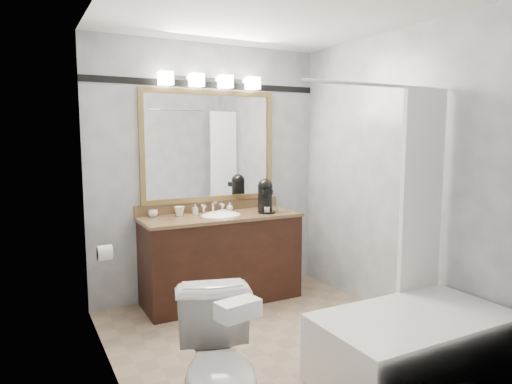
% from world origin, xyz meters
% --- Properties ---
extents(room, '(2.42, 2.62, 2.52)m').
position_xyz_m(room, '(0.00, 0.00, 1.25)').
color(room, tan).
rests_on(room, ground).
extents(vanity, '(1.53, 0.58, 0.97)m').
position_xyz_m(vanity, '(0.00, 1.02, 0.44)').
color(vanity, black).
rests_on(vanity, ground).
extents(mirror, '(1.40, 0.04, 1.10)m').
position_xyz_m(mirror, '(0.00, 1.28, 1.50)').
color(mirror, olive).
rests_on(mirror, room).
extents(vanity_light_bar, '(1.02, 0.14, 0.12)m').
position_xyz_m(vanity_light_bar, '(0.00, 1.23, 2.13)').
color(vanity_light_bar, silver).
rests_on(vanity_light_bar, room).
extents(accent_stripe, '(2.40, 0.01, 0.06)m').
position_xyz_m(accent_stripe, '(0.00, 1.29, 2.10)').
color(accent_stripe, black).
rests_on(accent_stripe, room).
extents(bathtub, '(1.30, 0.75, 1.96)m').
position_xyz_m(bathtub, '(0.55, -0.90, 0.28)').
color(bathtub, white).
rests_on(bathtub, ground).
extents(tp_roll, '(0.11, 0.12, 0.12)m').
position_xyz_m(tp_roll, '(-1.14, 0.66, 0.70)').
color(tp_roll, white).
rests_on(tp_roll, room).
extents(toilet, '(0.62, 0.84, 0.77)m').
position_xyz_m(toilet, '(-0.84, -0.90, 0.38)').
color(toilet, white).
rests_on(toilet, ground).
extents(tissue_box, '(0.22, 0.14, 0.08)m').
position_xyz_m(tissue_box, '(-0.84, -1.12, 0.81)').
color(tissue_box, white).
rests_on(tissue_box, toilet).
extents(coffee_maker, '(0.18, 0.22, 0.33)m').
position_xyz_m(coffee_maker, '(0.46, 0.96, 1.02)').
color(coffee_maker, black).
rests_on(coffee_maker, vanity).
extents(cup_left, '(0.09, 0.09, 0.07)m').
position_xyz_m(cup_left, '(-0.60, 1.21, 0.88)').
color(cup_left, white).
rests_on(cup_left, vanity).
extents(cup_right, '(0.10, 0.10, 0.09)m').
position_xyz_m(cup_right, '(-0.37, 1.16, 0.89)').
color(cup_right, white).
rests_on(cup_right, vanity).
extents(soap_bottle_a, '(0.04, 0.05, 0.10)m').
position_xyz_m(soap_bottle_a, '(-0.20, 1.18, 0.90)').
color(soap_bottle_a, white).
rests_on(soap_bottle_a, vanity).
extents(soap_bottle_b, '(0.07, 0.07, 0.09)m').
position_xyz_m(soap_bottle_b, '(0.17, 1.19, 0.89)').
color(soap_bottle_b, white).
rests_on(soap_bottle_b, vanity).
extents(soap_bar, '(0.09, 0.07, 0.03)m').
position_xyz_m(soap_bar, '(0.07, 1.13, 0.86)').
color(soap_bar, beige).
rests_on(soap_bar, vanity).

